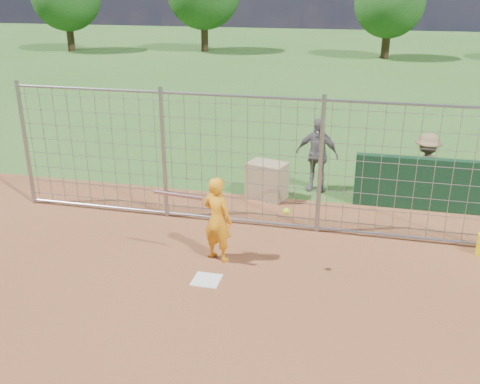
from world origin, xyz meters
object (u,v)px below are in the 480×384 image
(bystander_b, at_px, (317,154))
(bystander_c, at_px, (425,169))
(batter, at_px, (218,219))
(equipment_bin, at_px, (267,181))

(bystander_b, bearing_deg, bystander_c, 6.57)
(batter, xyz_separation_m, bystander_c, (3.53, 3.44, 0.02))
(batter, height_order, equipment_bin, batter)
(bystander_b, bearing_deg, batter, -96.30)
(batter, xyz_separation_m, bystander_b, (1.25, 3.67, 0.10))
(bystander_b, xyz_separation_m, equipment_bin, (-0.97, -0.75, -0.43))
(bystander_c, xyz_separation_m, equipment_bin, (-3.26, -0.51, -0.36))
(batter, bearing_deg, bystander_b, -88.08)
(bystander_b, relative_size, equipment_bin, 2.08)
(batter, distance_m, bystander_b, 3.88)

